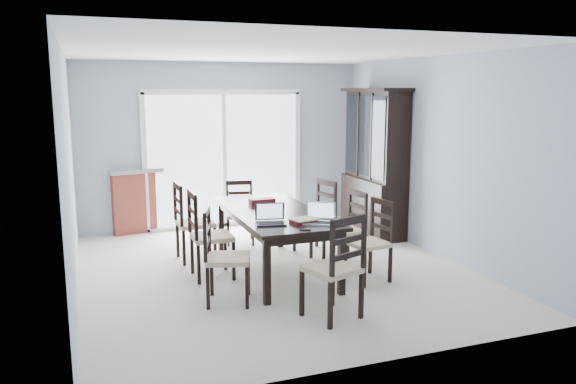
% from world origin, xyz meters
% --- Properties ---
extents(floor, '(5.00, 5.00, 0.00)m').
position_xyz_m(floor, '(0.00, 0.00, 0.00)').
color(floor, beige).
rests_on(floor, ground).
extents(ceiling, '(5.00, 5.00, 0.00)m').
position_xyz_m(ceiling, '(0.00, 0.00, 2.60)').
color(ceiling, white).
rests_on(ceiling, back_wall).
extents(back_wall, '(4.50, 0.02, 2.60)m').
position_xyz_m(back_wall, '(0.00, 2.50, 1.30)').
color(back_wall, '#98A5B5').
rests_on(back_wall, floor).
extents(wall_left, '(0.02, 5.00, 2.60)m').
position_xyz_m(wall_left, '(-2.25, 0.00, 1.30)').
color(wall_left, '#98A5B5').
rests_on(wall_left, floor).
extents(wall_right, '(0.02, 5.00, 2.60)m').
position_xyz_m(wall_right, '(2.25, 0.00, 1.30)').
color(wall_right, '#98A5B5').
rests_on(wall_right, floor).
extents(balcony, '(4.50, 2.00, 0.10)m').
position_xyz_m(balcony, '(0.00, 3.50, -0.05)').
color(balcony, gray).
rests_on(balcony, ground).
extents(railing, '(4.50, 0.06, 1.10)m').
position_xyz_m(railing, '(0.00, 4.50, 0.55)').
color(railing, '#99999E').
rests_on(railing, balcony).
extents(dining_table, '(1.00, 2.20, 0.75)m').
position_xyz_m(dining_table, '(0.00, 0.00, 0.67)').
color(dining_table, black).
rests_on(dining_table, floor).
extents(china_hutch, '(0.50, 1.38, 2.20)m').
position_xyz_m(china_hutch, '(2.02, 1.25, 1.07)').
color(china_hutch, black).
rests_on(china_hutch, floor).
extents(sliding_door, '(2.52, 0.05, 2.18)m').
position_xyz_m(sliding_door, '(0.00, 2.48, 1.09)').
color(sliding_door, silver).
rests_on(sliding_door, floor).
extents(chair_left_near, '(0.55, 0.55, 1.15)m').
position_xyz_m(chair_left_near, '(-0.86, -0.77, 0.61)').
color(chair_left_near, black).
rests_on(chair_left_near, floor).
extents(chair_left_mid, '(0.46, 0.45, 1.19)m').
position_xyz_m(chair_left_mid, '(-0.85, 0.05, 0.63)').
color(chair_left_mid, black).
rests_on(chair_left_mid, floor).
extents(chair_left_far, '(0.47, 0.46, 1.17)m').
position_xyz_m(chair_left_far, '(-0.90, 0.80, 0.62)').
color(chair_left_far, black).
rests_on(chair_left_far, floor).
extents(chair_right_near, '(0.48, 0.47, 1.08)m').
position_xyz_m(chair_right_near, '(0.99, -0.67, 0.57)').
color(chair_right_near, black).
rests_on(chair_right_near, floor).
extents(chair_right_mid, '(0.46, 0.45, 1.07)m').
position_xyz_m(chair_right_mid, '(0.99, -0.04, 0.57)').
color(chair_right_mid, black).
rests_on(chair_right_mid, floor).
extents(chair_right_far, '(0.52, 0.51, 1.12)m').
position_xyz_m(chair_right_far, '(0.86, 0.61, 0.59)').
color(chair_right_far, black).
rests_on(chair_right_far, floor).
extents(chair_end_near, '(0.57, 0.58, 1.19)m').
position_xyz_m(chair_end_near, '(0.10, -1.62, 0.63)').
color(chair_end_near, black).
rests_on(chair_end_near, floor).
extents(chair_end_far, '(0.46, 0.47, 1.02)m').
position_xyz_m(chair_end_far, '(-0.03, 1.47, 0.54)').
color(chair_end_far, black).
rests_on(chair_end_far, floor).
extents(laptop_dark, '(0.36, 0.28, 0.22)m').
position_xyz_m(laptop_dark, '(-0.25, -0.65, 0.80)').
color(laptop_dark, black).
rests_on(laptop_dark, dining_table).
extents(laptop_silver, '(0.39, 0.36, 0.22)m').
position_xyz_m(laptop_silver, '(0.24, -0.79, 0.80)').
color(laptop_silver, silver).
rests_on(laptop_silver, dining_table).
extents(book_stack, '(0.33, 0.28, 0.05)m').
position_xyz_m(book_stack, '(0.10, -0.69, 0.77)').
color(book_stack, maroon).
rests_on(book_stack, dining_table).
extents(cell_phone, '(0.13, 0.09, 0.01)m').
position_xyz_m(cell_phone, '(-0.00, -1.00, 0.76)').
color(cell_phone, black).
rests_on(cell_phone, dining_table).
extents(game_box, '(0.31, 0.16, 0.08)m').
position_xyz_m(game_box, '(-0.03, 0.41, 0.79)').
color(game_box, '#521015').
rests_on(game_box, dining_table).
extents(hot_tub, '(2.20, 2.03, 0.99)m').
position_xyz_m(hot_tub, '(-0.97, 3.33, 0.50)').
color(hot_tub, maroon).
rests_on(hot_tub, balcony).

